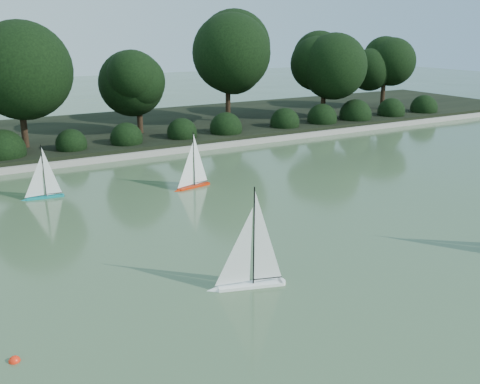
{
  "coord_description": "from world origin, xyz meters",
  "views": [
    {
      "loc": [
        -5.39,
        -7.01,
        3.95
      ],
      "look_at": [
        -0.14,
        2.15,
        0.7
      ],
      "focal_mm": 40.0,
      "sensor_mm": 36.0,
      "label": 1
    }
  ],
  "objects_px": {
    "sailboat_teal": "(40,190)",
    "race_buoy": "(15,361)",
    "sailboat_orange": "(191,179)",
    "sailboat_white_a": "(244,271)"
  },
  "relations": [
    {
      "from": "sailboat_orange",
      "to": "sailboat_teal",
      "type": "distance_m",
      "value": 3.65
    },
    {
      "from": "sailboat_white_a",
      "to": "race_buoy",
      "type": "height_order",
      "value": "sailboat_white_a"
    },
    {
      "from": "sailboat_white_a",
      "to": "sailboat_orange",
      "type": "height_order",
      "value": "sailboat_white_a"
    },
    {
      "from": "sailboat_teal",
      "to": "sailboat_white_a",
      "type": "bearing_deg",
      "value": -73.29
    },
    {
      "from": "race_buoy",
      "to": "sailboat_orange",
      "type": "bearing_deg",
      "value": 48.69
    },
    {
      "from": "sailboat_white_a",
      "to": "race_buoy",
      "type": "distance_m",
      "value": 3.49
    },
    {
      "from": "sailboat_teal",
      "to": "race_buoy",
      "type": "xyz_separation_m",
      "value": [
        -1.53,
        -6.73,
        -0.22
      ]
    },
    {
      "from": "sailboat_teal",
      "to": "race_buoy",
      "type": "relative_size",
      "value": 9.83
    },
    {
      "from": "sailboat_orange",
      "to": "sailboat_teal",
      "type": "height_order",
      "value": "sailboat_orange"
    },
    {
      "from": "sailboat_white_a",
      "to": "race_buoy",
      "type": "bearing_deg",
      "value": -175.14
    }
  ]
}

